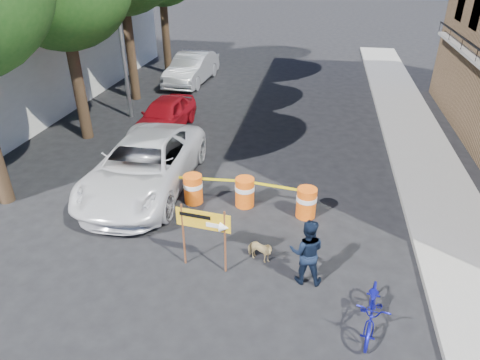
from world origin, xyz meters
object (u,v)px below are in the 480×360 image
at_px(barrel_far_left, 127,185).
at_px(sedan_silver, 192,68).
at_px(detour_sign, 210,226).
at_px(barrel_far_right, 306,202).
at_px(barrel_mid_left, 193,188).
at_px(pedestrian, 307,252).
at_px(bicycle, 376,293).
at_px(sedan_red, 165,115).
at_px(dog, 260,251).
at_px(suv_white, 144,166).
at_px(barrel_mid_right, 245,192).

relative_size(barrel_far_left, sedan_silver, 0.18).
xyz_separation_m(barrel_far_left, detour_sign, (3.29, -2.70, 0.76)).
height_order(barrel_far_right, sedan_silver, sedan_silver).
bearing_deg(barrel_far_right, sedan_silver, 119.34).
distance_m(barrel_mid_left, detour_sign, 3.22).
distance_m(barrel_mid_left, pedestrian, 4.52).
height_order(barrel_mid_left, barrel_far_right, same).
distance_m(bicycle, sedan_red, 12.00).
relative_size(pedestrian, bicycle, 0.92).
distance_m(barrel_far_left, sedan_red, 5.49).
bearing_deg(barrel_far_right, barrel_mid_left, 177.42).
bearing_deg(sedan_red, barrel_mid_left, -58.79).
bearing_deg(barrel_far_left, barrel_far_right, 0.05).
relative_size(pedestrian, dog, 2.29).
xyz_separation_m(dog, suv_white, (-4.07, 2.87, 0.52)).
distance_m(barrel_far_right, pedestrian, 2.73).
xyz_separation_m(barrel_mid_left, bicycle, (4.88, -3.99, 0.42)).
bearing_deg(pedestrian, sedan_red, -53.68).
bearing_deg(sedan_red, detour_sign, -59.99).
relative_size(suv_white, sedan_silver, 1.20).
bearing_deg(detour_sign, barrel_far_right, 58.21).
relative_size(barrel_mid_left, barrel_far_right, 1.00).
bearing_deg(suv_white, sedan_silver, 98.15).
bearing_deg(barrel_far_left, sedan_silver, 97.29).
bearing_deg(pedestrian, barrel_far_right, -88.55).
xyz_separation_m(pedestrian, dog, (-1.13, 0.49, -0.52)).
relative_size(detour_sign, bicycle, 0.95).
distance_m(barrel_mid_right, pedestrian, 3.55).
bearing_deg(bicycle, barrel_far_right, 121.16).
relative_size(barrel_far_right, sedan_red, 0.23).
height_order(barrel_mid_right, bicycle, bicycle).
bearing_deg(dog, barrel_far_left, 82.42).
distance_m(detour_sign, suv_white, 4.51).
distance_m(detour_sign, pedestrian, 2.26).
height_order(barrel_mid_left, sedan_red, sedan_red).
xyz_separation_m(barrel_far_left, barrel_far_right, (5.40, 0.01, 0.00)).
bearing_deg(barrel_far_left, barrel_mid_right, 4.14).
bearing_deg(pedestrian, barrel_mid_right, -57.82).
xyz_separation_m(detour_sign, bicycle, (3.62, -1.13, -0.34)).
height_order(barrel_far_right, suv_white, suv_white).
bearing_deg(bicycle, sedan_red, 139.05).
height_order(barrel_mid_left, pedestrian, pedestrian).
bearing_deg(sedan_silver, barrel_mid_right, -63.19).
xyz_separation_m(barrel_mid_left, detour_sign, (1.26, -2.86, 0.76)).
height_order(barrel_far_left, barrel_mid_right, same).
xyz_separation_m(suv_white, sedan_silver, (-1.90, 11.76, -0.01)).
bearing_deg(detour_sign, suv_white, 137.57).
xyz_separation_m(barrel_far_left, suv_white, (0.31, 0.67, 0.35)).
bearing_deg(bicycle, barrel_mid_right, 138.82).
relative_size(barrel_mid_right, barrel_far_right, 1.00).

